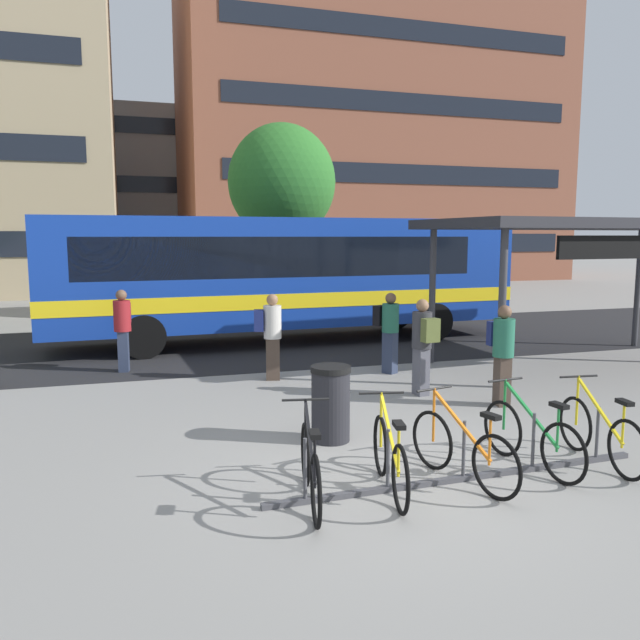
{
  "coord_description": "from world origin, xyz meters",
  "views": [
    {
      "loc": [
        -2.84,
        -6.3,
        2.75
      ],
      "look_at": [
        0.38,
        4.17,
        1.28
      ],
      "focal_mm": 35.19,
      "sensor_mm": 36.0,
      "label": 1
    }
  ],
  "objects": [
    {
      "name": "ground",
      "position": [
        0.0,
        0.0,
        0.0
      ],
      "size": [
        200.0,
        200.0,
        0.0
      ],
      "primitive_type": "plane",
      "color": "gray"
    },
    {
      "name": "bus_lane_asphalt",
      "position": [
        0.0,
        9.54,
        0.0
      ],
      "size": [
        80.0,
        7.2,
        0.01
      ],
      "primitive_type": "cube",
      "color": "#232326",
      "rests_on": "ground"
    },
    {
      "name": "city_bus",
      "position": [
        1.18,
        9.54,
        1.78
      ],
      "size": [
        12.12,
        3.08,
        3.2
      ],
      "rotation": [
        0.0,
        0.0,
        0.04
      ],
      "color": "#14389E",
      "rests_on": "ground"
    },
    {
      "name": "bike_rack",
      "position": [
        0.71,
        -0.28,
        0.09
      ],
      "size": [
        4.69,
        0.24,
        0.7
      ],
      "rotation": [
        0.0,
        0.0,
        0.03
      ],
      "color": "#47474C",
      "rests_on": "ground"
    },
    {
      "name": "parked_bicycle_black_0",
      "position": [
        -1.12,
        -0.37,
        0.38
      ],
      "size": [
        0.52,
        1.7,
        0.99
      ],
      "rotation": [
        0.0,
        0.0,
        1.39
      ],
      "color": "black",
      "rests_on": "ground"
    },
    {
      "name": "parked_bicycle_yellow_1",
      "position": [
        -0.22,
        -0.34,
        0.38
      ],
      "size": [
        0.55,
        1.7,
        0.99
      ],
      "rotation": [
        0.0,
        0.0,
        1.37
      ],
      "color": "black",
      "rests_on": "ground"
    },
    {
      "name": "parked_bicycle_orange_2",
      "position": [
        0.66,
        -0.34,
        0.38
      ],
      "size": [
        0.59,
        1.69,
        0.99
      ],
      "rotation": [
        0.0,
        0.0,
        1.8
      ],
      "color": "black",
      "rests_on": "ground"
    },
    {
      "name": "parked_bicycle_green_3",
      "position": [
        1.67,
        -0.19,
        0.38
      ],
      "size": [
        0.52,
        1.72,
        0.99
      ],
      "rotation": [
        0.0,
        0.0,
        1.68
      ],
      "color": "black",
      "rests_on": "ground"
    },
    {
      "name": "parked_bicycle_yellow_4",
      "position": [
        2.56,
        -0.29,
        0.38
      ],
      "size": [
        0.52,
        1.72,
        0.99
      ],
      "rotation": [
        0.0,
        0.0,
        1.46
      ],
      "color": "black",
      "rests_on": "ground"
    },
    {
      "name": "transit_shelter",
      "position": [
        6.47,
        4.83,
        2.91
      ],
      "size": [
        6.86,
        3.64,
        3.1
      ],
      "rotation": [
        0.0,
        0.0,
        0.06
      ],
      "color": "#38383D",
      "rests_on": "ground"
    },
    {
      "name": "commuter_navy_pack_0",
      "position": [
        -0.26,
        5.3,
        0.95
      ],
      "size": [
        0.57,
        0.41,
        1.66
      ],
      "rotation": [
        0.0,
        0.0,
        6.08
      ],
      "color": "#47382D",
      "rests_on": "ground"
    },
    {
      "name": "commuter_navy_pack_3",
      "position": [
        2.94,
        2.4,
        0.95
      ],
      "size": [
        0.38,
        0.55,
        1.65
      ],
      "rotation": [
        0.0,
        0.0,
        4.59
      ],
      "color": "#47382D",
      "rests_on": "ground"
    },
    {
      "name": "commuter_olive_pack_4",
      "position": [
        1.99,
        3.35,
        0.97
      ],
      "size": [
        0.38,
        0.55,
        1.68
      ],
      "rotation": [
        0.0,
        0.0,
        1.69
      ],
      "color": "#565660",
      "rests_on": "ground"
    },
    {
      "name": "commuter_black_pack_5",
      "position": [
        2.15,
        5.21,
        0.94
      ],
      "size": [
        0.52,
        0.61,
        1.63
      ],
      "rotation": [
        0.0,
        0.0,
        5.22
      ],
      "color": "#2D3851",
      "rests_on": "ground"
    },
    {
      "name": "commuter_maroon_pack_6",
      "position": [
        -2.97,
        6.95,
        0.97
      ],
      "size": [
        0.38,
        0.55,
        1.68
      ],
      "rotation": [
        0.0,
        0.0,
        4.6
      ],
      "color": "#2D3851",
      "rests_on": "ground"
    },
    {
      "name": "trash_bin",
      "position": [
        -0.29,
        1.51,
        0.52
      ],
      "size": [
        0.55,
        0.55,
        1.03
      ],
      "color": "#232328",
      "rests_on": "ground"
    },
    {
      "name": "street_tree_1",
      "position": [
        2.23,
        14.52,
        4.53
      ],
      "size": [
        3.59,
        3.59,
        6.48
      ],
      "color": "brown",
      "rests_on": "ground"
    },
    {
      "name": "building_right_wing",
      "position": [
        12.5,
        33.06,
        9.79
      ],
      "size": [
        23.62,
        11.8,
        19.59
      ],
      "color": "brown",
      "rests_on": "ground"
    },
    {
      "name": "building_centre_block",
      "position": [
        0.13,
        45.73,
        5.89
      ],
      "size": [
        17.01,
        13.31,
        11.77
      ],
      "color": "gray",
      "rests_on": "ground"
    }
  ]
}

